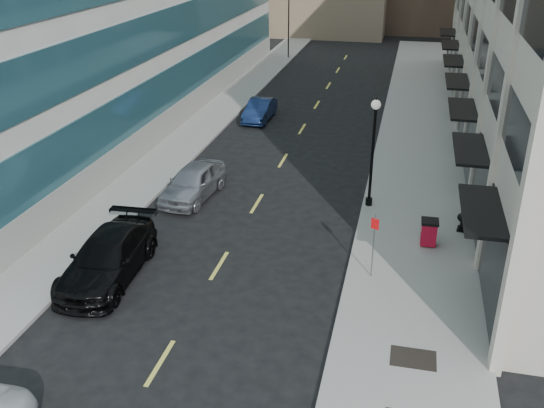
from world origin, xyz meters
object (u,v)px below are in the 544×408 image
at_px(car_blue_sedan, 260,110).
at_px(car_black_pickup, 108,258).
at_px(lamppost, 373,144).
at_px(urn_planter, 464,220).
at_px(car_silver_sedan, 193,182).
at_px(sign_post, 374,237).
at_px(trash_bin, 429,232).

bearing_deg(car_blue_sedan, car_black_pickup, -91.07).
height_order(car_blue_sedan, lamppost, lamppost).
xyz_separation_m(car_black_pickup, car_blue_sedan, (0.62, 21.03, -0.13)).
relative_size(car_blue_sedan, lamppost, 0.83).
xyz_separation_m(lamppost, urn_planter, (4.21, -1.74, -2.56)).
xyz_separation_m(car_silver_sedan, car_blue_sedan, (0.00, 13.28, -0.11)).
height_order(car_silver_sedan, sign_post, sign_post).
relative_size(trash_bin, sign_post, 0.44).
height_order(car_silver_sedan, car_blue_sedan, car_silver_sedan).
bearing_deg(urn_planter, car_silver_sedan, 175.58).
bearing_deg(car_black_pickup, trash_bin, 20.30).
height_order(car_blue_sedan, trash_bin, car_blue_sedan).
bearing_deg(lamppost, sign_post, -84.37).
bearing_deg(lamppost, urn_planter, -22.42).
bearing_deg(trash_bin, urn_planter, 47.13).
bearing_deg(car_blue_sedan, urn_planter, -47.69).
xyz_separation_m(car_silver_sedan, urn_planter, (12.71, -0.98, -0.17)).
bearing_deg(urn_planter, car_blue_sedan, 131.71).
relative_size(car_black_pickup, trash_bin, 5.13).
xyz_separation_m(car_black_pickup, sign_post, (9.75, 2.08, 0.96)).
height_order(trash_bin, sign_post, sign_post).
bearing_deg(trash_bin, car_black_pickup, -157.68).
bearing_deg(trash_bin, lamppost, 127.71).
distance_m(car_black_pickup, trash_bin, 12.89).
xyz_separation_m(sign_post, urn_planter, (3.58, 4.68, -1.15)).
distance_m(trash_bin, sign_post, 3.82).
xyz_separation_m(trash_bin, urn_planter, (1.49, 1.66, -0.11)).
bearing_deg(car_silver_sedan, sign_post, -26.16).
bearing_deg(urn_planter, lamppost, 157.58).
distance_m(car_silver_sedan, trash_bin, 11.53).
height_order(car_blue_sedan, sign_post, sign_post).
xyz_separation_m(trash_bin, sign_post, (-2.09, -3.02, 1.05)).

